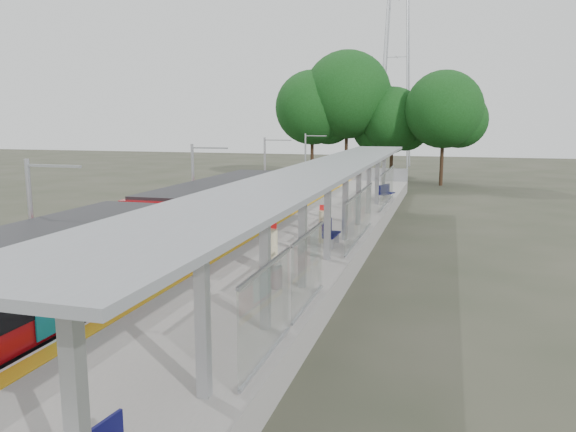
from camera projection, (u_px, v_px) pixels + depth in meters
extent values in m
cube|color=#59544C|center=(233.00, 241.00, 30.52)|extent=(3.00, 70.00, 0.24)
cube|color=gray|center=(313.00, 239.00, 29.23)|extent=(6.00, 50.00, 1.00)
cube|color=gold|center=(267.00, 227.00, 29.84)|extent=(0.60, 50.00, 0.02)
cube|color=#9EA0A5|center=(375.00, 174.00, 52.68)|extent=(6.00, 0.10, 1.20)
cube|color=black|center=(13.00, 344.00, 15.16)|extent=(2.50, 13.50, 0.70)
cube|color=#A30B10|center=(8.00, 287.00, 14.89)|extent=(2.65, 13.50, 2.50)
cube|color=black|center=(8.00, 285.00, 14.88)|extent=(2.72, 12.96, 1.20)
cube|color=black|center=(4.00, 239.00, 14.67)|extent=(2.40, 12.82, 0.15)
cube|color=#0C6F7C|center=(52.00, 296.00, 14.55)|extent=(0.04, 1.30, 2.00)
cube|color=black|center=(218.00, 239.00, 28.52)|extent=(2.50, 13.50, 0.70)
cube|color=#A30B10|center=(218.00, 208.00, 28.25)|extent=(2.65, 13.50, 2.50)
cube|color=black|center=(218.00, 207.00, 28.24)|extent=(2.72, 12.96, 1.20)
cube|color=black|center=(217.00, 182.00, 28.03)|extent=(2.40, 12.82, 0.15)
cube|color=#0C6F7C|center=(243.00, 212.00, 27.90)|extent=(0.04, 1.30, 2.00)
cylinder|color=black|center=(175.00, 268.00, 24.09)|extent=(2.20, 0.70, 0.70)
cube|color=black|center=(145.00, 241.00, 21.61)|extent=(2.30, 0.80, 2.40)
cube|color=#9EA0A5|center=(76.00, 414.00, 7.46)|extent=(0.25, 0.25, 3.50)
cube|color=#9EA0A5|center=(203.00, 315.00, 11.25)|extent=(0.25, 0.25, 3.50)
cube|color=#9EA0A5|center=(265.00, 266.00, 15.04)|extent=(0.25, 0.25, 3.50)
cube|color=#9EA0A5|center=(303.00, 237.00, 18.83)|extent=(0.25, 0.25, 3.50)
cube|color=#9EA0A5|center=(327.00, 217.00, 22.62)|extent=(0.25, 0.25, 3.50)
cube|color=#9EA0A5|center=(345.00, 203.00, 26.41)|extent=(0.25, 0.25, 3.50)
cube|color=#9EA0A5|center=(359.00, 193.00, 30.20)|extent=(0.25, 0.25, 3.50)
cube|color=#9EA0A5|center=(369.00, 185.00, 33.99)|extent=(0.25, 0.25, 3.50)
cube|color=#9EA0A5|center=(377.00, 178.00, 37.78)|extent=(0.25, 0.25, 3.50)
cube|color=#9EA0A5|center=(384.00, 173.00, 41.57)|extent=(0.25, 0.25, 3.50)
cube|color=gray|center=(329.00, 168.00, 24.32)|extent=(3.20, 38.00, 0.16)
cylinder|color=#9EA0A5|center=(294.00, 169.00, 24.75)|extent=(0.24, 38.00, 0.24)
cube|color=silver|center=(267.00, 312.00, 13.05)|extent=(0.05, 3.70, 2.20)
cube|color=silver|center=(308.00, 269.00, 16.84)|extent=(0.05, 3.70, 2.20)
cube|color=silver|center=(353.00, 223.00, 24.42)|extent=(0.05, 3.70, 2.20)
cube|color=silver|center=(366.00, 209.00, 28.21)|extent=(0.05, 3.70, 2.20)
cube|color=silver|center=(384.00, 190.00, 35.79)|extent=(0.05, 3.70, 2.20)
cube|color=silver|center=(390.00, 184.00, 39.58)|extent=(0.05, 3.70, 2.20)
cylinder|color=#382316|center=(312.00, 156.00, 62.24)|extent=(0.36, 0.36, 5.33)
sphere|color=#164F1B|center=(312.00, 107.00, 61.34)|extent=(8.10, 8.10, 8.10)
cylinder|color=#382316|center=(346.00, 152.00, 61.73)|extent=(0.36, 0.36, 6.23)
sphere|color=#164F1B|center=(347.00, 95.00, 60.68)|extent=(9.48, 9.48, 9.48)
cylinder|color=#382316|center=(378.00, 162.00, 62.51)|extent=(0.36, 0.36, 3.95)
sphere|color=#164F1B|center=(379.00, 127.00, 61.84)|extent=(6.01, 6.01, 6.01)
cylinder|color=#382316|center=(391.00, 161.00, 60.74)|extent=(0.36, 0.36, 4.50)
sphere|color=#164F1B|center=(393.00, 119.00, 59.98)|extent=(6.83, 6.83, 6.83)
cylinder|color=#382316|center=(442.00, 160.00, 57.19)|extent=(0.36, 0.36, 5.13)
sphere|color=#164F1B|center=(444.00, 109.00, 56.33)|extent=(7.80, 7.80, 7.80)
cylinder|color=#9EA0A5|center=(33.00, 242.00, 18.26)|extent=(0.16, 0.16, 5.40)
cube|color=#9EA0A5|center=(54.00, 166.00, 17.56)|extent=(2.00, 0.08, 0.08)
cylinder|color=#9EA0A5|center=(193.00, 195.00, 29.63)|extent=(0.16, 0.16, 5.40)
cube|color=#9EA0A5|center=(210.00, 148.00, 28.93)|extent=(2.00, 0.08, 0.08)
cylinder|color=#9EA0A5|center=(265.00, 174.00, 41.00)|extent=(0.16, 0.16, 5.40)
cube|color=#9EA0A5|center=(278.00, 140.00, 40.30)|extent=(2.00, 0.08, 0.08)
cylinder|color=#9EA0A5|center=(305.00, 163.00, 52.36)|extent=(0.16, 0.16, 5.40)
cube|color=#9EA0A5|center=(316.00, 136.00, 51.67)|extent=(2.00, 0.08, 0.08)
cube|color=#0D0D45|center=(332.00, 235.00, 25.36)|extent=(0.55, 1.68, 0.07)
cube|color=#0D0D45|center=(327.00, 227.00, 25.37)|extent=(0.12, 1.67, 0.61)
cube|color=#9EA0A5|center=(328.00, 243.00, 24.77)|extent=(0.45, 0.08, 0.49)
cube|color=#9EA0A5|center=(334.00, 237.00, 26.04)|extent=(0.45, 0.08, 0.49)
cube|color=#0D0D45|center=(387.00, 194.00, 39.60)|extent=(1.07, 1.74, 0.07)
cube|color=#0D0D45|center=(384.00, 189.00, 39.60)|extent=(0.67, 1.58, 0.61)
cube|color=#9EA0A5|center=(386.00, 198.00, 39.01)|extent=(0.44, 0.22, 0.49)
cube|color=#9EA0A5|center=(388.00, 196.00, 40.28)|extent=(0.44, 0.22, 0.49)
cylinder|color=beige|center=(272.00, 249.00, 21.20)|extent=(0.42, 0.42, 1.58)
cube|color=red|center=(272.00, 225.00, 21.04)|extent=(0.37, 0.12, 0.26)
cylinder|color=beige|center=(323.00, 227.00, 25.96)|extent=(0.40, 0.40, 1.50)
cube|color=red|center=(323.00, 208.00, 25.81)|extent=(0.35, 0.10, 0.25)
cylinder|color=#9EA0A5|center=(276.00, 276.00, 18.92)|extent=(0.43, 0.43, 0.85)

